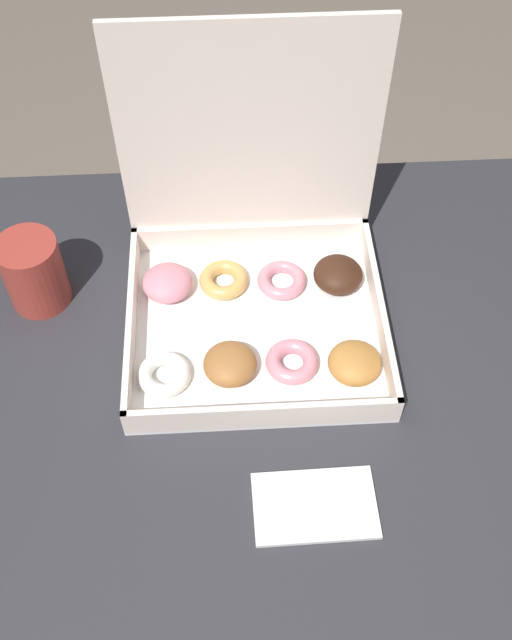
{
  "coord_description": "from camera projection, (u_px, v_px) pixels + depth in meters",
  "views": [
    {
      "loc": [
        -0.02,
        -0.54,
        1.55
      ],
      "look_at": [
        0.01,
        0.06,
        0.76
      ],
      "focal_mm": 42.0,
      "sensor_mm": 36.0,
      "label": 1
    }
  ],
  "objects": [
    {
      "name": "donut_box",
      "position": [
        256.0,
        269.0,
        0.97
      ],
      "size": [
        0.34,
        0.31,
        0.36
      ],
      "color": "white",
      "rests_on": "dining_table"
    },
    {
      "name": "coffee_mug",
      "position": [
        33.0,
        271.0,
        0.99
      ],
      "size": [
        0.08,
        0.08,
        0.11
      ],
      "color": "#A3382D",
      "rests_on": "dining_table"
    },
    {
      "name": "dining_table",
      "position": [
        251.0,
        411.0,
        1.07
      ],
      "size": [
        1.01,
        0.75,
        0.74
      ],
      "color": "#2D2D33",
      "rests_on": "ground_plane"
    },
    {
      "name": "paper_napkin",
      "position": [
        315.0,
        505.0,
        0.85
      ],
      "size": [
        0.14,
        0.09,
        0.01
      ],
      "color": "white",
      "rests_on": "dining_table"
    },
    {
      "name": "ground_plane",
      "position": [
        252.0,
        561.0,
        1.56
      ],
      "size": [
        8.0,
        8.0,
        0.0
      ],
      "primitive_type": "plane",
      "color": "#6B6054"
    }
  ]
}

